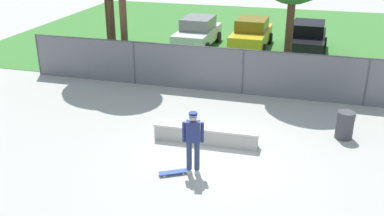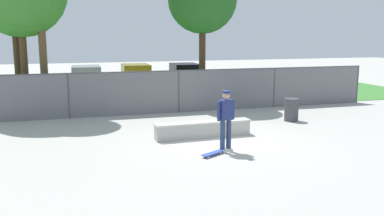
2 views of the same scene
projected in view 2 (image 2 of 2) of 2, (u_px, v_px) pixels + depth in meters
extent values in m
plane|color=#ADAAA3|center=(222.00, 142.00, 13.47)|extent=(80.00, 80.00, 0.00)
cube|color=#3D7A33|center=(140.00, 85.00, 28.30)|extent=(30.91, 20.00, 0.02)
cube|color=#A8A59E|center=(203.00, 130.00, 14.05)|extent=(3.32, 0.52, 0.49)
cube|color=beige|center=(203.00, 122.00, 14.01)|extent=(3.36, 0.56, 0.06)
cube|color=beige|center=(229.00, 150.00, 12.38)|extent=(0.16, 0.28, 0.10)
cube|color=beige|center=(223.00, 151.00, 12.28)|extent=(0.16, 0.28, 0.10)
cylinder|color=navy|center=(229.00, 134.00, 12.32)|extent=(0.15, 0.15, 0.88)
cylinder|color=navy|center=(223.00, 135.00, 12.22)|extent=(0.15, 0.15, 0.88)
cube|color=navy|center=(226.00, 110.00, 12.14)|extent=(0.42, 0.30, 0.60)
cylinder|color=navy|center=(233.00, 110.00, 12.26)|extent=(0.10, 0.10, 0.58)
cylinder|color=navy|center=(219.00, 111.00, 12.02)|extent=(0.10, 0.10, 0.58)
sphere|color=tan|center=(226.00, 95.00, 12.06)|extent=(0.22, 0.22, 0.22)
cylinder|color=navy|center=(226.00, 92.00, 12.05)|extent=(0.23, 0.23, 0.06)
cube|color=navy|center=(229.00, 93.00, 11.94)|extent=(0.22, 0.16, 0.02)
cube|color=#334CB2|center=(213.00, 153.00, 11.95)|extent=(0.79, 0.57, 0.02)
cube|color=#B2B2B7|center=(206.00, 156.00, 11.76)|extent=(0.12, 0.15, 0.02)
cube|color=#B2B2B7|center=(219.00, 152.00, 12.15)|extent=(0.12, 0.15, 0.02)
cylinder|color=silver|center=(204.00, 156.00, 11.82)|extent=(0.06, 0.05, 0.05)
cylinder|color=silver|center=(209.00, 157.00, 11.71)|extent=(0.06, 0.05, 0.05)
cylinder|color=silver|center=(216.00, 152.00, 12.21)|extent=(0.06, 0.05, 0.05)
cylinder|color=silver|center=(221.00, 153.00, 12.10)|extent=(0.06, 0.05, 0.05)
cylinder|color=#4C4C51|center=(69.00, 96.00, 17.09)|extent=(0.07, 0.07, 1.91)
cylinder|color=#4C4C51|center=(179.00, 91.00, 18.42)|extent=(0.07, 0.07, 1.91)
cylinder|color=#4C4C51|center=(274.00, 87.00, 19.76)|extent=(0.07, 0.07, 1.91)
cylinder|color=#4C4C51|center=(357.00, 84.00, 21.09)|extent=(0.07, 0.07, 1.91)
cylinder|color=#4C4C51|center=(179.00, 71.00, 18.26)|extent=(18.91, 0.05, 0.05)
cube|color=slate|center=(179.00, 91.00, 18.42)|extent=(18.91, 0.01, 1.91)
cylinder|color=#47301E|center=(18.00, 58.00, 18.23)|extent=(0.32, 0.32, 4.88)
cylinder|color=#513823|center=(25.00, 70.00, 18.05)|extent=(0.32, 0.32, 3.82)
cylinder|color=brown|center=(43.00, 52.00, 17.69)|extent=(0.32, 0.32, 5.45)
cylinder|color=#47301E|center=(202.00, 66.00, 20.21)|extent=(0.32, 0.32, 3.89)
cube|color=silver|center=(87.00, 83.00, 23.78)|extent=(1.90, 4.24, 0.70)
cube|color=gray|center=(86.00, 72.00, 23.81)|extent=(1.65, 2.14, 0.64)
cylinder|color=black|center=(104.00, 92.00, 22.84)|extent=(0.24, 0.65, 0.64)
cylinder|color=black|center=(70.00, 93.00, 22.38)|extent=(0.24, 0.65, 0.64)
cylinder|color=black|center=(102.00, 86.00, 25.32)|extent=(0.24, 0.65, 0.64)
cylinder|color=black|center=(71.00, 87.00, 24.85)|extent=(0.24, 0.65, 0.64)
cube|color=gold|center=(136.00, 81.00, 25.12)|extent=(1.90, 4.24, 0.70)
cube|color=#776413|center=(136.00, 70.00, 25.14)|extent=(1.65, 2.14, 0.64)
cylinder|color=black|center=(155.00, 89.00, 24.18)|extent=(0.24, 0.65, 0.64)
cylinder|color=black|center=(124.00, 90.00, 23.71)|extent=(0.24, 0.65, 0.64)
cylinder|color=black|center=(148.00, 84.00, 26.65)|extent=(0.24, 0.65, 0.64)
cylinder|color=black|center=(120.00, 84.00, 26.18)|extent=(0.24, 0.65, 0.64)
cube|color=black|center=(186.00, 80.00, 25.76)|extent=(1.90, 4.24, 0.70)
cube|color=black|center=(185.00, 69.00, 25.79)|extent=(1.65, 2.14, 0.64)
cylinder|color=black|center=(206.00, 87.00, 24.82)|extent=(0.24, 0.65, 0.64)
cylinder|color=black|center=(176.00, 88.00, 24.35)|extent=(0.24, 0.65, 0.64)
cylinder|color=black|center=(194.00, 82.00, 27.29)|extent=(0.24, 0.65, 0.64)
cylinder|color=black|center=(167.00, 83.00, 26.83)|extent=(0.24, 0.65, 0.64)
cylinder|color=#3F3F44|center=(291.00, 110.00, 16.68)|extent=(0.56, 0.56, 0.92)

